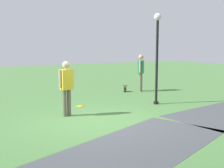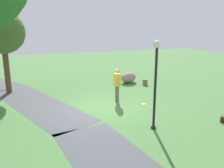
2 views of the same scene
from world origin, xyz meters
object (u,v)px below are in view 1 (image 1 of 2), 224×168
object	(u,v)px
lamp_post	(157,49)
woman_with_handbag	(141,70)
frisbee_on_grass	(80,106)
handbag_on_grass	(125,89)
man_near_boulder	(66,84)

from	to	relation	value
lamp_post	woman_with_handbag	bearing A→B (deg)	-114.70
woman_with_handbag	frisbee_on_grass	world-z (taller)	woman_with_handbag
handbag_on_grass	frisbee_on_grass	world-z (taller)	handbag_on_grass
woman_with_handbag	man_near_boulder	distance (m)	5.86
lamp_post	woman_with_handbag	xyz separation A→B (m)	(-1.33, -2.88, -1.09)
lamp_post	handbag_on_grass	bearing A→B (deg)	-100.19
lamp_post	woman_with_handbag	size ratio (longest dim) A/B	1.92
woman_with_handbag	frisbee_on_grass	xyz separation A→B (m)	(4.11, 1.83, -1.06)
lamp_post	handbag_on_grass	distance (m)	3.76
woman_with_handbag	man_near_boulder	xyz separation A→B (m)	(5.06, 2.95, -0.02)
man_near_boulder	frisbee_on_grass	bearing A→B (deg)	-130.40
woman_with_handbag	frisbee_on_grass	distance (m)	4.62
lamp_post	woman_with_handbag	distance (m)	3.36
handbag_on_grass	lamp_post	bearing A→B (deg)	79.81
lamp_post	man_near_boulder	distance (m)	3.89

